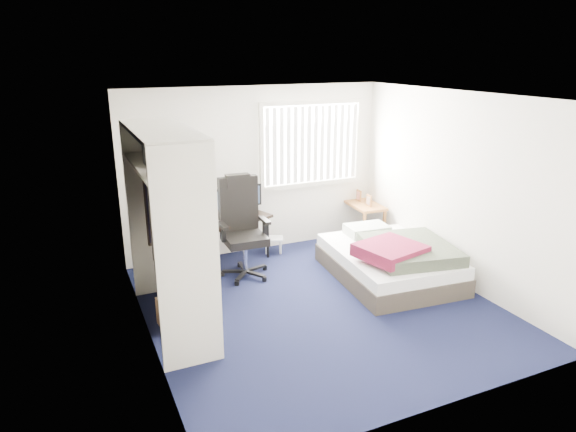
# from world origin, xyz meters

# --- Properties ---
(ground) EXTENTS (4.20, 4.20, 0.00)m
(ground) POSITION_xyz_m (0.00, 0.00, 0.00)
(ground) COLOR black
(ground) RESTS_ON ground
(room_shell) EXTENTS (4.20, 4.20, 4.20)m
(room_shell) POSITION_xyz_m (0.00, 0.00, 1.51)
(room_shell) COLOR silver
(room_shell) RESTS_ON ground
(window_assembly) EXTENTS (1.72, 0.09, 1.32)m
(window_assembly) POSITION_xyz_m (0.90, 2.04, 1.60)
(window_assembly) COLOR white
(window_assembly) RESTS_ON ground
(closet) EXTENTS (0.64, 1.84, 2.22)m
(closet) POSITION_xyz_m (-1.67, 0.27, 1.35)
(closet) COLOR beige
(closet) RESTS_ON ground
(desk) EXTENTS (1.50, 1.04, 1.14)m
(desk) POSITION_xyz_m (-0.67, 1.76, 0.72)
(desk) COLOR black
(desk) RESTS_ON ground
(office_chair) EXTENTS (0.67, 0.67, 1.38)m
(office_chair) POSITION_xyz_m (-0.52, 1.29, 0.53)
(office_chair) COLOR black
(office_chair) RESTS_ON ground
(footstool) EXTENTS (0.36, 0.33, 0.24)m
(footstool) POSITION_xyz_m (0.17, 1.85, 0.18)
(footstool) COLOR white
(footstool) RESTS_ON ground
(nightstand) EXTENTS (0.49, 0.90, 0.79)m
(nightstand) POSITION_xyz_m (1.75, 1.85, 0.54)
(nightstand) COLOR brown
(nightstand) RESTS_ON ground
(bed) EXTENTS (1.55, 1.97, 0.62)m
(bed) POSITION_xyz_m (1.26, 0.31, 0.27)
(bed) COLOR #383128
(bed) RESTS_ON ground
(pine_box) EXTENTS (0.48, 0.38, 0.33)m
(pine_box) POSITION_xyz_m (-1.65, 0.25, 0.16)
(pine_box) COLOR #AE7D57
(pine_box) RESTS_ON ground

